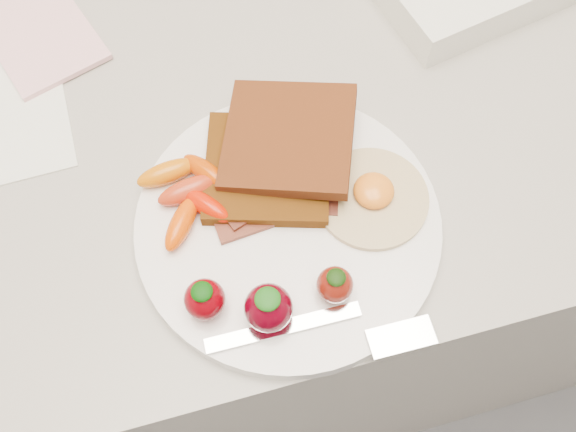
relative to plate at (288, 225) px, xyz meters
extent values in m
cube|color=gray|center=(0.00, 0.17, -0.46)|extent=(2.00, 0.60, 0.90)
cylinder|color=white|center=(0.00, 0.00, 0.00)|extent=(0.27, 0.27, 0.02)
cube|color=#461F05|center=(-0.01, 0.05, 0.02)|extent=(0.14, 0.14, 0.01)
cube|color=#461907|center=(0.02, 0.07, 0.03)|extent=(0.15, 0.15, 0.03)
cylinder|color=beige|center=(0.08, 0.00, 0.01)|extent=(0.13, 0.13, 0.01)
ellipsoid|color=orange|center=(0.08, 0.00, 0.02)|extent=(0.05, 0.05, 0.02)
cube|color=#4C1A0E|center=(-0.02, 0.01, 0.01)|extent=(0.10, 0.03, 0.00)
cube|color=#43110E|center=(0.00, 0.02, 0.01)|extent=(0.10, 0.05, 0.00)
cube|color=#3C1306|center=(-0.01, 0.03, 0.02)|extent=(0.10, 0.05, 0.00)
ellipsoid|color=#B93012|center=(-0.08, 0.05, 0.02)|extent=(0.06, 0.03, 0.02)
ellipsoid|color=red|center=(-0.07, 0.03, 0.02)|extent=(0.05, 0.05, 0.02)
ellipsoid|color=#E44700|center=(-0.09, 0.02, 0.02)|extent=(0.05, 0.06, 0.02)
ellipsoid|color=#C33E00|center=(-0.06, 0.06, 0.02)|extent=(0.05, 0.05, 0.02)
ellipsoid|color=#D66604|center=(-0.09, 0.07, 0.02)|extent=(0.06, 0.03, 0.02)
ellipsoid|color=#6A0007|center=(-0.08, -0.06, 0.03)|extent=(0.03, 0.03, 0.04)
ellipsoid|color=#073704|center=(-0.08, -0.06, 0.05)|extent=(0.02, 0.02, 0.01)
ellipsoid|color=#4C000C|center=(-0.04, -0.08, 0.03)|extent=(0.04, 0.04, 0.04)
ellipsoid|color=#16510F|center=(-0.04, -0.08, 0.05)|extent=(0.02, 0.02, 0.01)
ellipsoid|color=maroon|center=(0.02, -0.07, 0.03)|extent=(0.03, 0.03, 0.03)
ellipsoid|color=black|center=(0.02, -0.07, 0.04)|extent=(0.02, 0.02, 0.01)
cube|color=silver|center=(-0.03, -0.09, 0.01)|extent=(0.13, 0.01, 0.00)
cube|color=white|center=(0.06, -0.12, 0.01)|extent=(0.05, 0.03, 0.00)
cube|color=#F3AEB4|center=(-0.19, 0.28, 0.00)|extent=(0.14, 0.17, 0.01)
camera|label=1|loc=(-0.06, -0.23, 0.52)|focal=40.00mm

